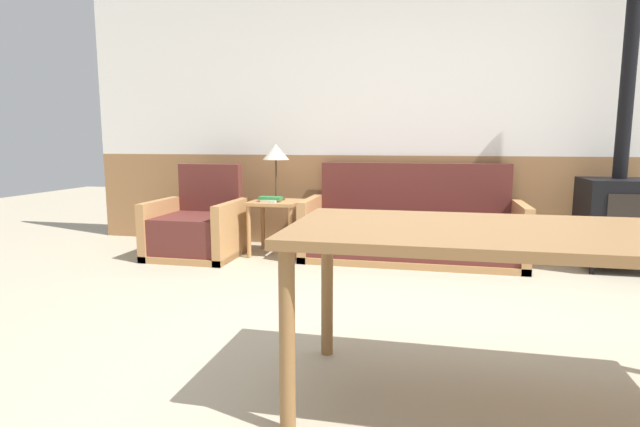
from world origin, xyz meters
The scene contains 9 objects.
ground_plane centered at (0.00, 0.00, 0.00)m, with size 16.00×16.00×0.00m, color #B2A58C.
wall_back centered at (0.00, 2.63, 1.35)m, with size 7.20×0.06×2.70m.
couch centered at (-0.13, 2.17, 0.26)m, with size 1.96×0.78×0.87m.
armchair centered at (-2.11, 1.88, 0.25)m, with size 0.79×0.75×0.86m.
side_table centered at (-1.41, 2.10, 0.42)m, with size 0.46×0.46×0.52m.
table_lamp centered at (-1.42, 2.18, 0.95)m, with size 0.25×0.25×0.54m.
book_stack centered at (-1.43, 2.02, 0.54)m, with size 0.21×0.15×0.05m.
dining_table centered at (0.45, -0.38, 0.68)m, with size 1.95×0.84×0.75m.
wood_stove centered at (1.58, 2.18, 0.55)m, with size 0.59×0.54×2.54m.
Camera 1 is at (0.03, -2.41, 1.08)m, focal length 28.00 mm.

